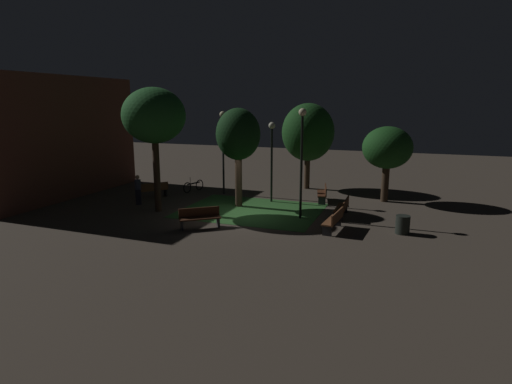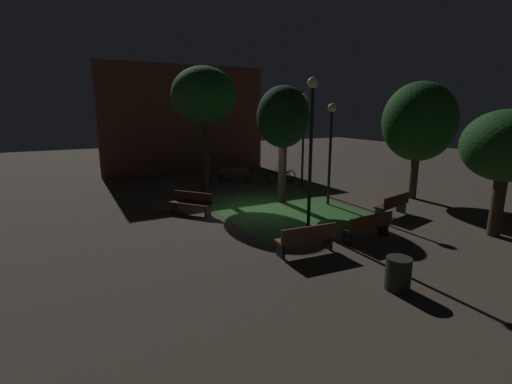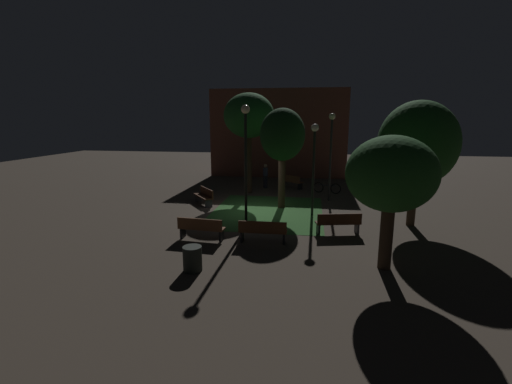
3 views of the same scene
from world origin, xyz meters
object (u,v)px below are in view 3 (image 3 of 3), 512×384
object	(u,v)px
tree_left_canopy	(391,175)
pedestrian	(265,175)
lamp_post_plaza_east	(331,143)
bicycle	(327,188)
tree_tall_center	(282,136)
tree_right_canopy	(249,116)
trash_bin	(192,259)
bench_corner	(204,196)
lamp_post_plaza_west	(314,154)
bench_front_right	(201,228)
lamp_post_path_center	(246,147)
bench_back_row	(338,222)
bench_by_lamp	(263,231)
bench_near_trees	(291,181)
tree_lawn_side	(418,144)

from	to	relation	value
tree_left_canopy	pedestrian	bearing A→B (deg)	113.43
lamp_post_plaza_east	bicycle	bearing A→B (deg)	90.70
pedestrian	tree_tall_center	bearing A→B (deg)	-73.65
tree_right_canopy	trash_bin	bearing A→B (deg)	-88.56
bench_corner	lamp_post_plaza_west	xyz separation A→B (m)	(5.81, -1.39, 2.50)
bench_corner	tree_tall_center	distance (m)	5.33
pedestrian	bench_corner	bearing A→B (deg)	-117.81
bench_front_right	pedestrian	distance (m)	10.76
lamp_post_plaza_west	trash_bin	bearing A→B (deg)	-117.48
pedestrian	tree_left_canopy	bearing A→B (deg)	-66.57
bench_front_right	trash_bin	bearing A→B (deg)	-77.68
bench_front_right	tree_left_canopy	size ratio (longest dim) A/B	0.44
tree_right_canopy	trash_bin	size ratio (longest dim) A/B	7.87
lamp_post_plaza_west	bench_corner	bearing A→B (deg)	166.59
trash_bin	pedestrian	size ratio (longest dim) A/B	0.48
lamp_post_path_center	pedestrian	world-z (taller)	lamp_post_path_center
bench_corner	lamp_post_path_center	bearing A→B (deg)	-51.33
tree_right_canopy	lamp_post_path_center	xyz separation A→B (m)	(1.11, -7.10, -1.29)
tree_left_canopy	lamp_post_plaza_west	distance (m)	6.27
bench_back_row	pedestrian	xyz separation A→B (m)	(-4.17, 9.16, 0.37)
bench_front_right	lamp_post_path_center	world-z (taller)	lamp_post_path_center
tree_left_canopy	lamp_post_plaza_east	world-z (taller)	lamp_post_plaza_east
bench_by_lamp	tree_left_canopy	distance (m)	5.04
bench_by_lamp	bench_corner	world-z (taller)	same
lamp_post_plaza_east	pedestrian	bearing A→B (deg)	142.01
bench_near_trees	lamp_post_path_center	world-z (taller)	lamp_post_path_center
tree_right_canopy	lamp_post_plaza_east	size ratio (longest dim) A/B	1.25
bench_corner	lamp_post_plaza_east	size ratio (longest dim) A/B	0.35
lamp_post_plaza_east	trash_bin	xyz separation A→B (m)	(-4.57, -10.29, -2.90)
lamp_post_plaza_east	bench_back_row	bearing A→B (deg)	-88.98
bench_front_right	lamp_post_plaza_west	xyz separation A→B (m)	(4.23, 4.21, 2.50)
tree_left_canopy	pedestrian	world-z (taller)	tree_left_canopy
pedestrian	tree_lawn_side	bearing A→B (deg)	-45.28
tree_left_canopy	bench_corner	bearing A→B (deg)	137.98
bench_by_lamp	trash_bin	world-z (taller)	bench_by_lamp
bench_near_trees	tree_lawn_side	xyz separation A→B (m)	(5.71, -7.71, 3.07)
tree_lawn_side	pedestrian	world-z (taller)	tree_lawn_side
lamp_post_path_center	tree_tall_center	bearing A→B (deg)	71.67
bench_by_lamp	tree_tall_center	xyz separation A→B (m)	(0.24, 5.50, 3.25)
bicycle	trash_bin	bearing A→B (deg)	-110.23
tree_lawn_side	trash_bin	xyz separation A→B (m)	(-7.89, -6.00, -3.16)
bench_near_trees	trash_bin	bearing A→B (deg)	-99.05
bench_near_trees	tree_left_canopy	bearing A→B (deg)	-73.73
pedestrian	lamp_post_plaza_east	bearing A→B (deg)	-37.99
bench_front_right	lamp_post_path_center	xyz separation A→B (m)	(1.42, 1.84, 2.95)
tree_right_canopy	bicycle	bearing A→B (deg)	7.30
trash_bin	pedestrian	bearing A→B (deg)	87.84
tree_lawn_side	lamp_post_plaza_east	size ratio (longest dim) A/B	1.10
bench_front_right	bench_corner	distance (m)	5.82
bench_corner	bicycle	distance (m)	7.81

